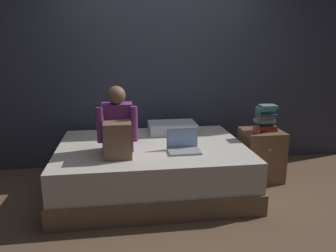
{
  "coord_description": "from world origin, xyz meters",
  "views": [
    {
      "loc": [
        -0.51,
        -3.06,
        1.56
      ],
      "look_at": [
        -0.05,
        0.1,
        0.76
      ],
      "focal_mm": 35.32,
      "sensor_mm": 36.0,
      "label": 1
    }
  ],
  "objects_px": {
    "nightstand": "(261,155)",
    "mug": "(256,130)",
    "bed": "(152,168)",
    "person_sitting": "(117,128)",
    "pillow": "(172,128)",
    "book_stack": "(266,118)",
    "laptop": "(183,146)"
  },
  "relations": [
    {
      "from": "mug",
      "to": "book_stack",
      "type": "bearing_deg",
      "value": 35.29
    },
    {
      "from": "pillow",
      "to": "mug",
      "type": "relative_size",
      "value": 6.22
    },
    {
      "from": "nightstand",
      "to": "person_sitting",
      "type": "relative_size",
      "value": 0.9
    },
    {
      "from": "laptop",
      "to": "pillow",
      "type": "xyz_separation_m",
      "value": [
        -0.0,
        0.7,
        0.01
      ]
    },
    {
      "from": "pillow",
      "to": "mug",
      "type": "distance_m",
      "value": 0.99
    },
    {
      "from": "bed",
      "to": "person_sitting",
      "type": "bearing_deg",
      "value": -148.14
    },
    {
      "from": "person_sitting",
      "to": "nightstand",
      "type": "bearing_deg",
      "value": 11.71
    },
    {
      "from": "bed",
      "to": "person_sitting",
      "type": "relative_size",
      "value": 3.05
    },
    {
      "from": "bed",
      "to": "person_sitting",
      "type": "height_order",
      "value": "person_sitting"
    },
    {
      "from": "nightstand",
      "to": "person_sitting",
      "type": "bearing_deg",
      "value": -168.29
    },
    {
      "from": "pillow",
      "to": "nightstand",
      "type": "bearing_deg",
      "value": -17.94
    },
    {
      "from": "nightstand",
      "to": "mug",
      "type": "distance_m",
      "value": 0.38
    },
    {
      "from": "person_sitting",
      "to": "book_stack",
      "type": "bearing_deg",
      "value": 11.09
    },
    {
      "from": "bed",
      "to": "book_stack",
      "type": "bearing_deg",
      "value": 4.72
    },
    {
      "from": "bed",
      "to": "person_sitting",
      "type": "distance_m",
      "value": 0.66
    },
    {
      "from": "nightstand",
      "to": "book_stack",
      "type": "height_order",
      "value": "book_stack"
    },
    {
      "from": "nightstand",
      "to": "laptop",
      "type": "height_order",
      "value": "laptop"
    },
    {
      "from": "bed",
      "to": "nightstand",
      "type": "height_order",
      "value": "nightstand"
    },
    {
      "from": "bed",
      "to": "laptop",
      "type": "bearing_deg",
      "value": -40.28
    },
    {
      "from": "nightstand",
      "to": "mug",
      "type": "height_order",
      "value": "mug"
    },
    {
      "from": "bed",
      "to": "laptop",
      "type": "distance_m",
      "value": 0.5
    },
    {
      "from": "laptop",
      "to": "pillow",
      "type": "distance_m",
      "value": 0.7
    },
    {
      "from": "person_sitting",
      "to": "pillow",
      "type": "relative_size",
      "value": 1.17
    },
    {
      "from": "book_stack",
      "to": "mug",
      "type": "relative_size",
      "value": 3.35
    },
    {
      "from": "bed",
      "to": "book_stack",
      "type": "relative_size",
      "value": 6.64
    },
    {
      "from": "person_sitting",
      "to": "book_stack",
      "type": "relative_size",
      "value": 2.17
    },
    {
      "from": "laptop",
      "to": "bed",
      "type": "bearing_deg",
      "value": 139.72
    },
    {
      "from": "pillow",
      "to": "person_sitting",
      "type": "bearing_deg",
      "value": -133.93
    },
    {
      "from": "bed",
      "to": "pillow",
      "type": "xyz_separation_m",
      "value": [
        0.29,
        0.45,
        0.33
      ]
    },
    {
      "from": "nightstand",
      "to": "pillow",
      "type": "xyz_separation_m",
      "value": [
        -1.01,
        0.33,
        0.28
      ]
    },
    {
      "from": "person_sitting",
      "to": "mug",
      "type": "height_order",
      "value": "person_sitting"
    },
    {
      "from": "nightstand",
      "to": "bed",
      "type": "bearing_deg",
      "value": -174.56
    }
  ]
}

